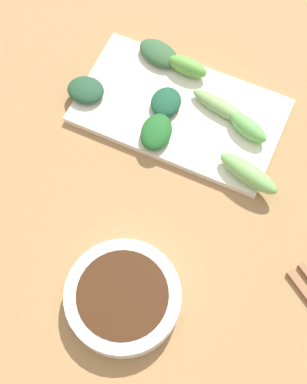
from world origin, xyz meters
TOP-DOWN VIEW (x-y plane):
  - tabletop at (0.00, 0.00)m, footprint 2.10×2.10m
  - sauce_bowl at (-0.17, -0.03)m, footprint 0.15×0.15m
  - serving_plate at (0.12, 0.01)m, footprint 0.17×0.30m
  - broccoli_stalk_0 at (0.12, -0.09)m, footprint 0.05×0.07m
  - broccoli_leafy_1 at (0.19, 0.08)m, footprint 0.06×0.08m
  - broccoli_leafy_2 at (0.06, 0.03)m, footprint 0.07×0.05m
  - broccoli_stalk_3 at (0.14, -0.04)m, footprint 0.04×0.10m
  - broccoli_stalk_4 at (0.18, 0.03)m, footprint 0.03×0.06m
  - broccoli_leafy_5 at (0.11, 0.04)m, footprint 0.05×0.05m
  - broccoli_stalk_6 at (0.05, -0.12)m, footprint 0.05×0.10m
  - broccoli_leafy_7 at (0.08, 0.15)m, footprint 0.05×0.06m

SIDE VIEW (x-z plane):
  - tabletop at x=0.00m, z-range 0.00..0.02m
  - serving_plate at x=0.12m, z-range 0.02..0.03m
  - sauce_bowl at x=-0.17m, z-range 0.02..0.05m
  - broccoli_leafy_5 at x=0.11m, z-range 0.03..0.05m
  - broccoli_leafy_7 at x=0.08m, z-range 0.03..0.05m
  - broccoli_leafy_1 at x=0.19m, z-range 0.03..0.05m
  - broccoli_stalk_3 at x=0.14m, z-range 0.03..0.05m
  - broccoli_leafy_2 at x=0.06m, z-range 0.03..0.05m
  - broccoli_stalk_0 at x=0.12m, z-range 0.03..0.06m
  - broccoli_stalk_6 at x=0.05m, z-range 0.03..0.06m
  - broccoli_stalk_4 at x=0.18m, z-range 0.03..0.06m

